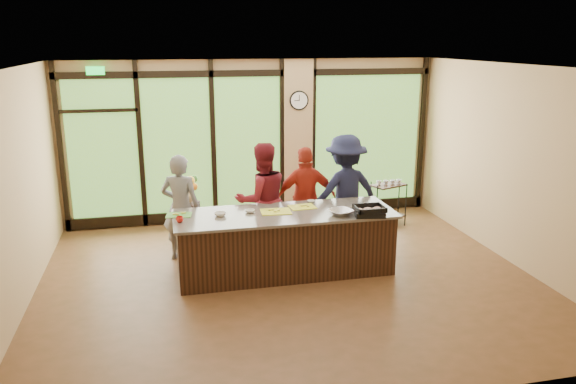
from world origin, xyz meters
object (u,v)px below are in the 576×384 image
cook_left (181,208)px  roasting_pan (369,213)px  island_base (285,244)px  cook_right (345,192)px  bar_cart (388,198)px  flower_stand (187,223)px

cook_left → roasting_pan: size_ratio=4.02×
island_base → cook_right: size_ratio=1.65×
roasting_pan → bar_cart: size_ratio=0.49×
cook_right → flower_stand: size_ratio=2.66×
island_base → bar_cart: size_ratio=3.64×
cook_right → bar_cart: bearing=-150.2°
island_base → cook_right: (1.19, 0.81, 0.50)m
cook_left → flower_stand: size_ratio=2.37×
cook_left → bar_cart: 3.91m
roasting_pan → flower_stand: roasting_pan is taller
island_base → roasting_pan: 1.32m
cook_left → bar_cart: (3.80, 0.87, -0.33)m
cook_left → flower_stand: bearing=-78.0°
island_base → roasting_pan: (1.15, -0.41, 0.52)m
cook_right → flower_stand: bearing=-24.9°
cook_left → bar_cart: bearing=-145.7°
roasting_pan → cook_right: bearing=98.8°
cook_right → bar_cart: cook_right is taller
cook_left → cook_right: cook_right is taller
flower_stand → bar_cart: 3.69m
cook_left → cook_right: 2.65m
cook_left → roasting_pan: bearing=175.4°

